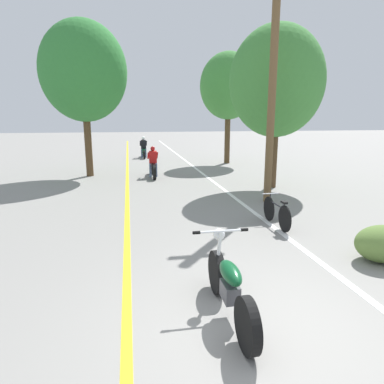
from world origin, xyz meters
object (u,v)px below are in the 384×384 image
object	(u,v)px
roadside_tree_right_far	(228,86)
roadside_tree_right_near	(277,82)
roadside_tree_left	(84,72)
motorcycle_rider_far	(144,150)
motorcycle_foreground	(229,286)
motorcycle_rider_lead	(153,166)
bicycle_parked	(277,212)
utility_pole	(272,90)

from	to	relation	value
roadside_tree_right_far	roadside_tree_right_near	bearing A→B (deg)	-92.05
roadside_tree_right_near	roadside_tree_left	world-z (taller)	roadside_tree_left
roadside_tree_left	roadside_tree_right_far	bearing A→B (deg)	23.19
roadside_tree_right_far	roadside_tree_left	xyz separation A→B (m)	(-7.57, -3.24, 0.23)
roadside_tree_left	motorcycle_rider_far	xyz separation A→B (m)	(2.81, 6.91, -4.11)
roadside_tree_right_far	motorcycle_rider_far	xyz separation A→B (m)	(-4.76, 3.67, -3.88)
motorcycle_foreground	motorcycle_rider_lead	distance (m)	11.53
motorcycle_foreground	bicycle_parked	xyz separation A→B (m)	(2.33, 3.67, -0.10)
motorcycle_rider_lead	utility_pole	bearing A→B (deg)	-58.41
bicycle_parked	motorcycle_foreground	bearing A→B (deg)	-122.42
motorcycle_rider_lead	motorcycle_rider_far	world-z (taller)	motorcycle_rider_far
utility_pole	bicycle_parked	world-z (taller)	utility_pole
roadside_tree_right_near	motorcycle_foreground	size ratio (longest dim) A/B	2.87
motorcycle_rider_lead	bicycle_parked	size ratio (longest dim) A/B	1.34
roadside_tree_right_far	motorcycle_rider_lead	bearing A→B (deg)	-139.27
motorcycle_foreground	bicycle_parked	size ratio (longest dim) A/B	1.31
motorcycle_rider_far	roadside_tree_left	bearing A→B (deg)	-112.12
roadside_tree_right_near	motorcycle_rider_lead	bearing A→B (deg)	144.05
utility_pole	roadside_tree_left	xyz separation A→B (m)	(-6.21, 6.18, 1.14)
roadside_tree_right_near	motorcycle_foreground	bearing A→B (deg)	-116.84
roadside_tree_right_near	motorcycle_foreground	distance (m)	9.97
roadside_tree_right_near	roadside_tree_right_far	xyz separation A→B (m)	(0.26, 7.23, 0.44)
roadside_tree_right_far	motorcycle_foreground	size ratio (longest dim) A/B	3.01
roadside_tree_right_far	roadside_tree_left	size ratio (longest dim) A/B	0.92
roadside_tree_right_far	motorcycle_foreground	distance (m)	16.66
roadside_tree_right_far	motorcycle_rider_lead	size ratio (longest dim) A/B	2.96
utility_pole	roadside_tree_left	distance (m)	8.84
utility_pole	motorcycle_rider_far	size ratio (longest dim) A/B	3.31
roadside_tree_right_near	bicycle_parked	world-z (taller)	roadside_tree_right_near
roadside_tree_right_near	bicycle_parked	bearing A→B (deg)	-112.02
roadside_tree_left	motorcycle_foreground	world-z (taller)	roadside_tree_left
utility_pole	motorcycle_foreground	bearing A→B (deg)	-116.88
roadside_tree_left	bicycle_parked	bearing A→B (deg)	-57.85
roadside_tree_right_near	roadside_tree_left	distance (m)	8.36
motorcycle_rider_lead	bicycle_parked	distance (m)	8.26
motorcycle_rider_lead	bicycle_parked	bearing A→B (deg)	-72.10
roadside_tree_right_far	roadside_tree_left	world-z (taller)	roadside_tree_left
utility_pole	motorcycle_rider_far	bearing A→B (deg)	104.57
motorcycle_foreground	utility_pole	bearing A→B (deg)	63.12
motorcycle_rider_far	utility_pole	bearing A→B (deg)	-75.43
roadside_tree_left	roadside_tree_right_near	bearing A→B (deg)	-28.61
motorcycle_foreground	motorcycle_rider_far	bearing A→B (deg)	90.88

